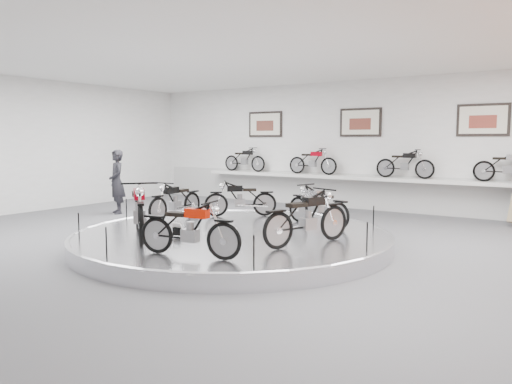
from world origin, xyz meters
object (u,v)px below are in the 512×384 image
Objects in this scene: bike_b at (241,198)px; bike_f at (307,217)px; visitor at (117,182)px; bike_c at (176,201)px; display_platform at (232,239)px; shelf at (356,178)px; bike_e at (189,229)px; bike_a at (318,205)px; bike_d at (139,209)px.

bike_f is (2.90, -2.02, 0.05)m from bike_b.
bike_c is at bearing 7.39° from visitor.
visitor is at bearing 162.15° from display_platform.
bike_c is at bearing -108.48° from shelf.
bike_e is at bearing 74.25° from bike_b.
bike_f is at bearing 129.02° from bike_a.
shelf is 6.53× the size of bike_f.
bike_b reaches higher than display_platform.
shelf is at bearing 157.94° from bike_c.
bike_e is 0.83× the size of visitor.
visitor reaches higher than bike_f.
display_platform is 3.39× the size of bike_d.
display_platform is at bearing 72.95° from bike_a.
bike_d is at bearing 132.62° from bike_f.
bike_e reaches higher than bike_c.
display_platform is at bearing 95.18° from bike_d.
bike_b is at bearing 141.15° from bike_c.
bike_a is at bearing 40.68° from bike_f.
shelf is at bearing -143.28° from bike_b.
bike_d reaches higher than shelf.
bike_b is 3.28m from bike_d.
bike_a is at bearing 135.48° from bike_b.
bike_d is at bearing 49.32° from bike_b.
bike_a is 1.01× the size of bike_b.
bike_a is at bearing 95.66° from bike_d.
bike_e is (0.73, -8.52, -0.24)m from shelf.
visitor is at bearing -113.90° from bike_c.
bike_c is 0.92× the size of bike_f.
visitor is (-4.47, 0.01, 0.20)m from bike_b.
shelf is 6.26m from bike_c.
visitor reaches higher than bike_e.
bike_b reaches higher than shelf.
bike_e is (-0.39, -3.74, 0.01)m from bike_a.
bike_b is 4.47m from visitor.
bike_c is at bearing 98.70° from bike_f.
bike_b is 0.80× the size of visitor.
bike_b is 1.60m from bike_c.
bike_d reaches higher than display_platform.
bike_a is 2.18m from bike_b.
shelf is at bearing 90.00° from display_platform.
shelf is at bearing -59.32° from bike_a.
display_platform is 4.11× the size of bike_c.
bike_c is 0.82× the size of bike_d.
bike_a reaches higher than shelf.
bike_c reaches higher than display_platform.
shelf is 4.92m from bike_a.
bike_b is (-1.06, 1.77, 0.59)m from display_platform.
shelf is at bearing 122.97° from bike_d.
shelf is 8.56m from bike_e.
bike_b is (-2.17, 0.16, -0.01)m from bike_a.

